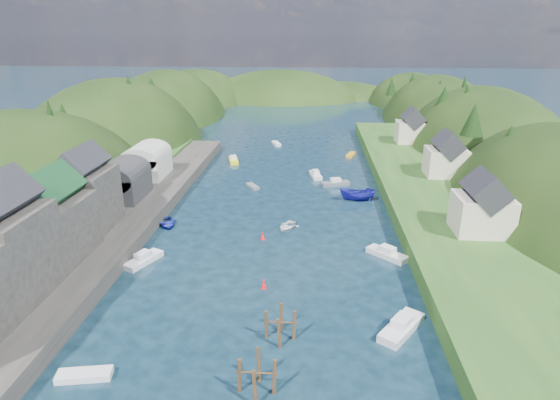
# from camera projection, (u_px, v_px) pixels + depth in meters

# --- Properties ---
(ground) EXTENTS (600.00, 600.00, 0.00)m
(ground) POSITION_uv_depth(u_px,v_px,m) (288.00, 181.00, 91.06)
(ground) COLOR black
(ground) RESTS_ON ground
(hillside_left) EXTENTS (44.00, 245.56, 52.00)m
(hillside_left) POSITION_uv_depth(u_px,v_px,m) (119.00, 178.00, 120.24)
(hillside_left) COLOR black
(hillside_left) RESTS_ON ground
(hillside_right) EXTENTS (36.00, 245.56, 48.00)m
(hillside_right) POSITION_uv_depth(u_px,v_px,m) (477.00, 183.00, 114.02)
(hillside_right) COLOR black
(hillside_right) RESTS_ON ground
(far_hills) EXTENTS (103.00, 68.00, 44.00)m
(far_hills) POSITION_uv_depth(u_px,v_px,m) (306.00, 121.00, 210.94)
(far_hills) COLOR black
(far_hills) RESTS_ON ground
(hill_trees) EXTENTS (90.33, 146.83, 12.67)m
(hill_trees) POSITION_uv_depth(u_px,v_px,m) (293.00, 112.00, 100.42)
(hill_trees) COLOR black
(hill_trees) RESTS_ON ground
(quay_left) EXTENTS (12.00, 110.00, 2.00)m
(quay_left) POSITION_uv_depth(u_px,v_px,m) (102.00, 236.00, 64.19)
(quay_left) COLOR #2D2B28
(quay_left) RESTS_ON ground
(terrace_left_grass) EXTENTS (12.00, 110.00, 2.50)m
(terrace_left_grass) POSITION_uv_depth(u_px,v_px,m) (52.00, 233.00, 64.57)
(terrace_left_grass) COLOR #234719
(terrace_left_grass) RESTS_ON ground
(quayside_buildings) EXTENTS (8.00, 35.84, 12.90)m
(quayside_buildings) POSITION_uv_depth(u_px,v_px,m) (21.00, 236.00, 49.49)
(quayside_buildings) COLOR #2D2B28
(quayside_buildings) RESTS_ON quay_left
(boat_sheds) EXTENTS (7.00, 21.00, 7.50)m
(boat_sheds) POSITION_uv_depth(u_px,v_px,m) (135.00, 168.00, 80.68)
(boat_sheds) COLOR #2D2D30
(boat_sheds) RESTS_ON quay_left
(terrace_right) EXTENTS (16.00, 120.00, 2.40)m
(terrace_right) POSITION_uv_depth(u_px,v_px,m) (431.00, 195.00, 79.60)
(terrace_right) COLOR #234719
(terrace_right) RESTS_ON ground
(right_bank_cottages) EXTENTS (9.00, 59.24, 8.41)m
(right_bank_cottages) POSITION_uv_depth(u_px,v_px,m) (440.00, 157.00, 85.63)
(right_bank_cottages) COLOR beige
(right_bank_cottages) RESTS_ON terrace_right
(piling_cluster_near) EXTENTS (3.36, 3.12, 3.88)m
(piling_cluster_near) POSITION_uv_depth(u_px,v_px,m) (257.00, 379.00, 37.33)
(piling_cluster_near) COLOR #382314
(piling_cluster_near) RESTS_ON ground
(piling_cluster_far) EXTENTS (3.16, 2.95, 3.57)m
(piling_cluster_far) POSITION_uv_depth(u_px,v_px,m) (280.00, 327.00, 44.07)
(piling_cluster_far) COLOR #382314
(piling_cluster_far) RESTS_ON ground
(channel_buoy_near) EXTENTS (0.70, 0.70, 1.10)m
(channel_buoy_near) POSITION_uv_depth(u_px,v_px,m) (264.00, 284.00, 52.99)
(channel_buoy_near) COLOR red
(channel_buoy_near) RESTS_ON ground
(channel_buoy_far) EXTENTS (0.70, 0.70, 1.10)m
(channel_buoy_far) POSITION_uv_depth(u_px,v_px,m) (263.00, 236.00, 65.47)
(channel_buoy_far) COLOR red
(channel_buoy_far) RESTS_ON ground
(moored_boats) EXTENTS (36.58, 95.89, 2.36)m
(moored_boats) POSITION_uv_depth(u_px,v_px,m) (296.00, 220.00, 70.61)
(moored_boats) COLOR silver
(moored_boats) RESTS_ON ground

